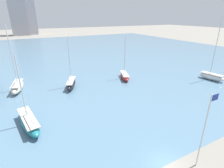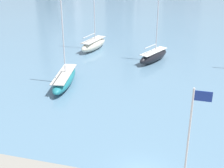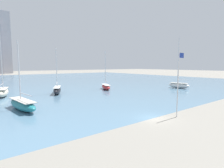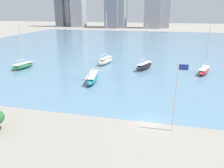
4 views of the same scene
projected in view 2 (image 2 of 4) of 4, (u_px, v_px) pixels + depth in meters
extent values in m
cube|color=slate|center=(185.00, 16.00, 87.52)|extent=(180.00, 140.00, 0.00)
cylinder|color=silver|center=(187.00, 149.00, 21.50)|extent=(0.14, 0.14, 9.27)
cube|color=#1E3899|center=(203.00, 96.00, 19.71)|extent=(1.10, 0.03, 0.70)
ellipsoid|color=black|center=(154.00, 56.00, 51.68)|extent=(4.76, 7.68, 1.81)
cube|color=silver|center=(154.00, 51.00, 51.34)|extent=(3.90, 6.30, 0.10)
cube|color=#2D2D33|center=(153.00, 59.00, 51.88)|extent=(0.71, 1.32, 0.81)
cylinder|color=silver|center=(157.00, 20.00, 49.68)|extent=(0.18, 0.18, 10.26)
cylinder|color=silver|center=(151.00, 46.00, 50.11)|extent=(1.50, 3.10, 0.14)
ellipsoid|color=beige|center=(93.00, 45.00, 57.70)|extent=(3.72, 8.01, 1.94)
cube|color=#BCB7AD|center=(93.00, 40.00, 57.34)|extent=(3.05, 6.57, 0.10)
cube|color=#2D2D33|center=(94.00, 48.00, 57.92)|extent=(0.45, 1.39, 0.87)
cylinder|color=silver|center=(94.00, 3.00, 55.17)|extent=(0.18, 0.18, 13.10)
cylinder|color=silver|center=(89.00, 36.00, 55.69)|extent=(1.01, 4.02, 0.14)
ellipsoid|color=#1E757F|center=(64.00, 79.00, 42.73)|extent=(3.68, 9.71, 1.70)
cube|color=#BCB7AD|center=(64.00, 74.00, 42.41)|extent=(3.02, 7.96, 0.10)
cube|color=#2D2D33|center=(65.00, 83.00, 42.92)|extent=(0.42, 1.71, 0.77)
cylinder|color=silver|center=(63.00, 37.00, 41.09)|extent=(0.18, 0.18, 9.76)
cylinder|color=silver|center=(60.00, 71.00, 40.39)|extent=(0.90, 4.80, 0.14)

